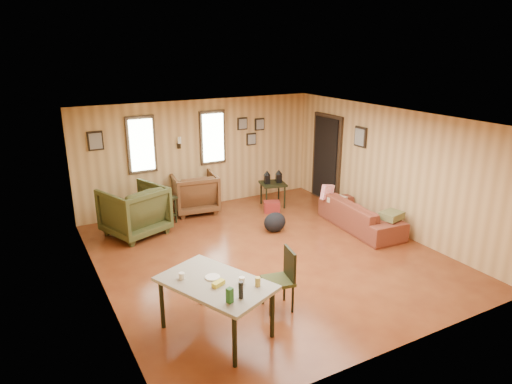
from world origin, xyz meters
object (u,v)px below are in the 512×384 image
recliner_brown (194,191)px  dining_table (216,287)px  side_table (273,182)px  recliner_green (134,208)px  sofa (361,211)px  end_table (160,206)px

recliner_brown → dining_table: bearing=79.9°
side_table → dining_table: (-3.08, -3.80, 0.08)m
side_table → recliner_brown: bearing=162.7°
recliner_green → dining_table: (0.09, -3.69, 0.13)m
sofa → recliner_green: size_ratio=1.84×
recliner_brown → side_table: (1.69, -0.52, 0.10)m
sofa → recliner_green: bearing=69.3°
recliner_brown → recliner_green: bearing=31.1°
recliner_green → dining_table: recliner_green is taller
recliner_brown → sofa: bearing=143.1°
recliner_brown → dining_table: 4.55m
recliner_green → side_table: size_ratio=1.25×
dining_table → end_table: bearing=59.5°
dining_table → recliner_green: bearing=68.2°
sofa → dining_table: bearing=119.0°
end_table → side_table: side_table is taller
sofa → dining_table: (-3.94, -1.81, 0.28)m
sofa → dining_table: 4.34m
sofa → side_table: bearing=27.7°
side_table → dining_table: dining_table is taller
sofa → recliner_brown: bearing=49.7°
recliner_green → end_table: bearing=-175.3°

